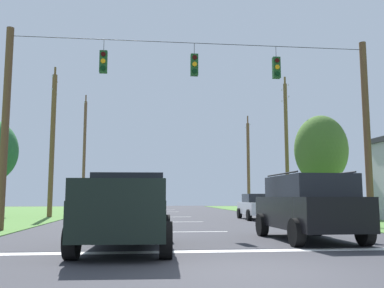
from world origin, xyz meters
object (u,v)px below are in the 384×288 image
at_px(utility_pole_far_left, 84,154).
at_px(tree_roadside_left, 321,150).
at_px(suv_black, 308,206).
at_px(utility_pole_mid_right, 287,144).
at_px(utility_pole_mid_left, 52,141).
at_px(overhead_signal_span, 194,120).
at_px(distant_car_crossing_white, 259,206).
at_px(pickup_truck, 127,211).
at_px(utility_pole_far_right, 248,165).

height_order(utility_pole_far_left, tree_roadside_left, utility_pole_far_left).
distance_m(suv_black, utility_pole_mid_right, 19.56).
relative_size(suv_black, utility_pole_mid_left, 0.47).
relative_size(overhead_signal_span, utility_pole_mid_right, 1.49).
distance_m(suv_black, utility_pole_far_left, 32.57).
xyz_separation_m(distant_car_crossing_white, tree_roadside_left, (5.10, 2.48, 3.74)).
bearing_deg(utility_pole_mid_left, tree_roadside_left, -5.12).
bearing_deg(utility_pole_mid_left, suv_black, -55.86).
xyz_separation_m(overhead_signal_span, utility_pole_mid_left, (-8.27, 11.66, 0.49)).
relative_size(pickup_truck, utility_pole_far_right, 0.56).
xyz_separation_m(utility_pole_far_right, utility_pole_far_left, (-16.61, 0.16, 0.98)).
xyz_separation_m(pickup_truck, utility_pole_far_right, (11.08, 31.65, 3.68)).
relative_size(utility_pole_mid_right, utility_pole_far_left, 0.91).
relative_size(suv_black, utility_pole_far_left, 0.42).
bearing_deg(overhead_signal_span, tree_roadside_left, 45.47).
xyz_separation_m(overhead_signal_span, tree_roadside_left, (9.87, 10.04, -0.03)).
xyz_separation_m(utility_pole_mid_right, tree_roadside_left, (1.28, -3.31, -0.76)).
relative_size(overhead_signal_span, tree_roadside_left, 2.28).
distance_m(pickup_truck, suv_black, 5.67).
relative_size(pickup_truck, utility_pole_mid_right, 0.52).
bearing_deg(tree_roadside_left, overhead_signal_span, -134.53).
xyz_separation_m(pickup_truck, tree_roadside_left, (12.38, 16.43, 3.56)).
bearing_deg(utility_pole_mid_left, pickup_truck, -72.30).
relative_size(utility_pole_mid_right, utility_pole_mid_left, 1.03).
height_order(utility_pole_far_right, utility_pole_far_left, utility_pole_far_left).
xyz_separation_m(distant_car_crossing_white, utility_pole_mid_left, (-13.04, 4.10, 4.26)).
xyz_separation_m(overhead_signal_span, distant_car_crossing_white, (4.77, 7.56, -3.77)).
xyz_separation_m(utility_pole_far_left, tree_roadside_left, (17.91, -15.39, -1.10)).
distance_m(pickup_truck, utility_pole_mid_right, 23.05).
height_order(overhead_signal_span, tree_roadside_left, overhead_signal_span).
bearing_deg(pickup_truck, utility_pole_mid_left, 107.70).
xyz_separation_m(pickup_truck, utility_pole_mid_left, (-5.76, 18.05, 4.08)).
height_order(utility_pole_mid_left, tree_roadside_left, utility_pole_mid_left).
height_order(pickup_truck, tree_roadside_left, tree_roadside_left).
height_order(utility_pole_mid_left, utility_pole_far_left, utility_pole_far_left).
relative_size(utility_pole_far_right, utility_pole_far_left, 0.84).
bearing_deg(pickup_truck, utility_pole_far_right, 70.71).
relative_size(overhead_signal_span, suv_black, 3.26).
height_order(suv_black, utility_pole_far_left, utility_pole_far_left).
xyz_separation_m(utility_pole_mid_left, utility_pole_far_left, (0.23, 13.76, 0.57)).
height_order(pickup_truck, utility_pole_mid_left, utility_pole_mid_left).
height_order(suv_black, utility_pole_mid_left, utility_pole_mid_left).
relative_size(overhead_signal_span, pickup_truck, 2.86).
bearing_deg(distant_car_crossing_white, utility_pole_far_left, 125.65).
height_order(distant_car_crossing_white, utility_pole_far_right, utility_pole_far_right).
bearing_deg(suv_black, overhead_signal_span, 121.13).
bearing_deg(utility_pole_far_left, utility_pole_mid_right, -35.98).
bearing_deg(utility_pole_mid_right, utility_pole_far_left, 144.02).
distance_m(distant_car_crossing_white, utility_pole_mid_left, 14.32).
distance_m(utility_pole_mid_right, utility_pole_far_left, 20.56).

